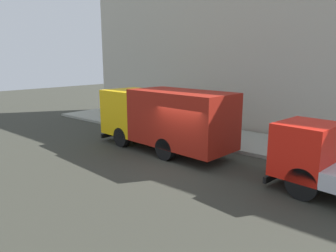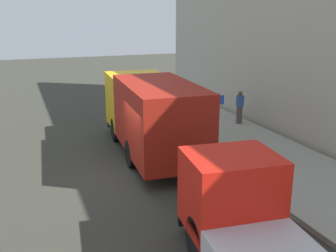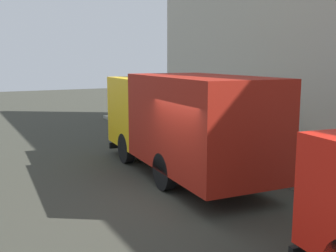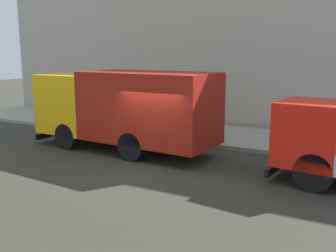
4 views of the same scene
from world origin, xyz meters
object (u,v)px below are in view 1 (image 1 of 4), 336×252
(pedestrian_standing, at_px, (153,112))
(traffic_cone_orange, at_px, (140,122))
(pedestrian_walking, at_px, (193,112))
(street_sign_post, at_px, (211,116))
(pedestrian_third, at_px, (119,111))
(large_utility_truck, at_px, (164,117))

(pedestrian_standing, height_order, traffic_cone_orange, pedestrian_standing)
(pedestrian_walking, relative_size, street_sign_post, 0.69)
(pedestrian_third, height_order, street_sign_post, street_sign_post)
(pedestrian_third, relative_size, street_sign_post, 0.71)
(pedestrian_walking, distance_m, pedestrian_third, 5.16)
(large_utility_truck, distance_m, street_sign_post, 2.68)
(pedestrian_walking, bearing_deg, street_sign_post, 138.48)
(pedestrian_walking, height_order, traffic_cone_orange, pedestrian_walking)
(large_utility_truck, distance_m, traffic_cone_orange, 5.45)
(pedestrian_third, distance_m, traffic_cone_orange, 1.89)
(pedestrian_third, bearing_deg, traffic_cone_orange, -52.14)
(pedestrian_walking, relative_size, pedestrian_standing, 0.92)
(pedestrian_walking, xyz_separation_m, street_sign_post, (-3.08, -3.42, 0.55))
(traffic_cone_orange, bearing_deg, pedestrian_standing, -61.10)
(traffic_cone_orange, relative_size, street_sign_post, 0.25)
(pedestrian_walking, xyz_separation_m, pedestrian_third, (-3.00, 4.20, 0.02))
(pedestrian_standing, distance_m, traffic_cone_orange, 1.13)
(pedestrian_walking, height_order, street_sign_post, street_sign_post)
(pedestrian_third, bearing_deg, pedestrian_walking, -25.50)
(traffic_cone_orange, bearing_deg, pedestrian_walking, -41.63)
(pedestrian_standing, bearing_deg, street_sign_post, -167.46)
(pedestrian_standing, distance_m, street_sign_post, 5.12)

